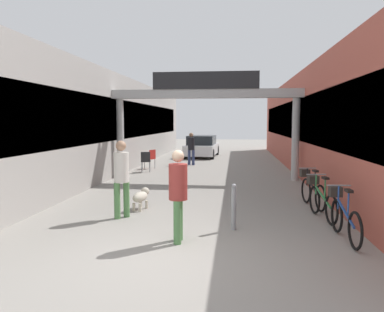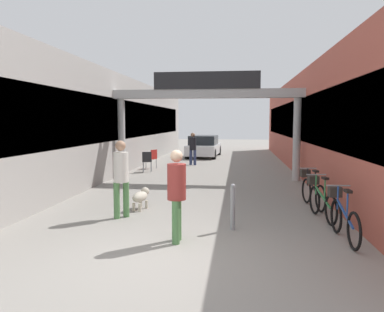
{
  "view_description": "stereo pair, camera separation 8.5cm",
  "coord_description": "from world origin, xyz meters",
  "views": [
    {
      "loc": [
        1.11,
        -5.87,
        2.2
      ],
      "look_at": [
        0.0,
        3.79,
        1.3
      ],
      "focal_mm": 35.0,
      "sensor_mm": 36.0,
      "label": 1
    },
    {
      "loc": [
        1.19,
        -5.86,
        2.2
      ],
      "look_at": [
        0.0,
        3.79,
        1.3
      ],
      "focal_mm": 35.0,
      "sensor_mm": 36.0,
      "label": 2
    }
  ],
  "objects": [
    {
      "name": "parked_car_white",
      "position": [
        -0.92,
        17.23,
        0.64
      ],
      "size": [
        1.97,
        4.08,
        1.33
      ],
      "color": "silver",
      "rests_on": "ground_plane"
    },
    {
      "name": "storefront_right",
      "position": [
        5.09,
        11.0,
        2.07
      ],
      "size": [
        3.0,
        26.0,
        4.14
      ],
      "color": "#B25142",
      "rests_on": "ground_plane"
    },
    {
      "name": "bicycle_green_second",
      "position": [
        3.07,
        2.81,
        0.44
      ],
      "size": [
        0.46,
        1.68,
        0.98
      ],
      "color": "black",
      "rests_on": "ground_plane"
    },
    {
      "name": "pedestrian_with_dog",
      "position": [
        -1.44,
        2.3,
        1.02
      ],
      "size": [
        0.48,
        0.48,
        1.77
      ],
      "color": "#4C7F47",
      "rests_on": "ground_plane"
    },
    {
      "name": "pedestrian_carrying_crate",
      "position": [
        -1.08,
        12.83,
        0.93
      ],
      "size": [
        0.45,
        0.45,
        1.63
      ],
      "color": "navy",
      "rests_on": "ground_plane"
    },
    {
      "name": "pedestrian_companion",
      "position": [
        0.1,
        0.74,
        0.97
      ],
      "size": [
        0.35,
        0.38,
        1.69
      ],
      "color": "#4C7F47",
      "rests_on": "ground_plane"
    },
    {
      "name": "storefront_left",
      "position": [
        -5.09,
        11.0,
        2.07
      ],
      "size": [
        3.0,
        26.0,
        4.14
      ],
      "color": "#9E9993",
      "rests_on": "ground_plane"
    },
    {
      "name": "bicycle_black_third",
      "position": [
        3.1,
        4.01,
        0.44
      ],
      "size": [
        0.46,
        1.68,
        0.98
      ],
      "color": "black",
      "rests_on": "ground_plane"
    },
    {
      "name": "ground_plane",
      "position": [
        0.0,
        0.0,
        0.0
      ],
      "size": [
        80.0,
        80.0,
        0.0
      ],
      "primitive_type": "plane",
      "color": "gray"
    },
    {
      "name": "dog_on_leash",
      "position": [
        -1.21,
        3.16,
        0.33
      ],
      "size": [
        0.4,
        0.74,
        0.52
      ],
      "color": "beige",
      "rests_on": "ground_plane"
    },
    {
      "name": "arcade_sign_gateway",
      "position": [
        0.0,
        8.32,
        2.85
      ],
      "size": [
        7.4,
        0.47,
        4.04
      ],
      "color": "#B2B2B2",
      "rests_on": "ground_plane"
    },
    {
      "name": "bicycle_blue_nearest",
      "position": [
        3.15,
        1.3,
        0.44
      ],
      "size": [
        0.46,
        1.69,
        0.98
      ],
      "color": "black",
      "rests_on": "ground_plane"
    },
    {
      "name": "cafe_chair_black_nearer",
      "position": [
        -2.72,
        9.9,
        0.54
      ],
      "size": [
        0.46,
        0.46,
        0.89
      ],
      "color": "gray",
      "rests_on": "ground_plane"
    },
    {
      "name": "bollard_post_metal",
      "position": [
        1.1,
        1.64,
        0.48
      ],
      "size": [
        0.1,
        0.1,
        0.95
      ],
      "color": "gray",
      "rests_on": "ground_plane"
    },
    {
      "name": "cafe_chair_red_farther",
      "position": [
        -2.76,
        11.08,
        0.54
      ],
      "size": [
        0.54,
        0.54,
        0.89
      ],
      "color": "gray",
      "rests_on": "ground_plane"
    }
  ]
}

